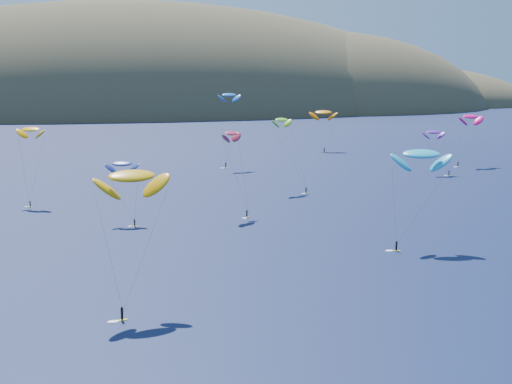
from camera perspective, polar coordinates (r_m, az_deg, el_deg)
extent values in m
ellipsoid|color=#3D3526|center=(631.38, -9.33, 5.34)|extent=(600.00, 300.00, 210.00)
ellipsoid|color=#3D3526|center=(649.75, 5.10, 5.84)|extent=(320.00, 220.00, 156.00)
ellipsoid|color=#3D3526|center=(736.06, 12.80, 6.44)|extent=(240.00, 180.00, 84.00)
cube|color=yellow|center=(192.81, -17.61, -1.15)|extent=(1.28, 0.99, 0.07)
cylinder|color=black|center=(192.67, -17.62, -0.91)|extent=(0.30, 0.30, 1.36)
sphere|color=#8C6047|center=(192.53, -17.63, -0.68)|extent=(0.23, 0.23, 0.23)
ellipsoid|color=#FBA604|center=(196.62, -17.57, 4.81)|extent=(8.75, 7.39, 4.46)
cube|color=yellow|center=(104.27, -10.66, -10.04)|extent=(1.64, 0.79, 0.09)
cylinder|color=black|center=(103.94, -10.68, -9.53)|extent=(0.37, 0.37, 1.69)
sphere|color=#8C6047|center=(103.63, -10.69, -9.01)|extent=(0.28, 0.28, 0.28)
ellipsoid|color=#DF9C09|center=(106.65, -9.92, 1.28)|extent=(11.84, 7.37, 6.14)
cube|color=yellow|center=(204.64, 4.02, -0.09)|extent=(1.40, 0.95, 0.08)
cylinder|color=black|center=(204.50, 4.03, 0.14)|extent=(0.32, 0.32, 1.46)
sphere|color=#8C6047|center=(204.36, 4.03, 0.38)|extent=(0.24, 0.24, 0.24)
ellipsoid|color=#61B91E|center=(208.61, 2.07, 5.80)|extent=(8.06, 6.27, 4.08)
cube|color=yellow|center=(256.99, -2.44, 1.95)|extent=(1.63, 0.82, 0.09)
cylinder|color=black|center=(256.86, -2.44, 2.17)|extent=(0.37, 0.37, 1.67)
sphere|color=#8C6047|center=(256.74, -2.44, 2.38)|extent=(0.28, 0.28, 0.28)
ellipsoid|color=#1054B3|center=(258.49, -2.16, 7.77)|extent=(9.31, 5.97, 4.80)
cube|color=yellow|center=(142.58, 11.15, -4.63)|extent=(1.66, 0.92, 0.09)
cylinder|color=black|center=(142.33, 11.17, -4.24)|extent=(0.37, 0.37, 1.71)
sphere|color=#8C6047|center=(142.10, 11.18, -3.86)|extent=(0.29, 0.29, 0.29)
ellipsoid|color=#1C9EC8|center=(146.09, 13.08, 2.99)|extent=(12.57, 8.56, 6.41)
cube|color=yellow|center=(246.81, 15.17, 1.29)|extent=(1.41, 0.51, 0.08)
cylinder|color=black|center=(246.69, 15.18, 1.49)|extent=(0.32, 0.32, 1.48)
sphere|color=#8C6047|center=(246.57, 15.19, 1.68)|extent=(0.25, 0.25, 0.25)
ellipsoid|color=#5F1E95|center=(249.13, 14.01, 4.67)|extent=(8.09, 4.23, 4.37)
cube|color=yellow|center=(269.79, 15.85, 1.96)|extent=(1.54, 0.70, 0.08)
cylinder|color=black|center=(269.67, 15.86, 2.15)|extent=(0.35, 0.35, 1.59)
sphere|color=#8C6047|center=(269.56, 15.86, 2.35)|extent=(0.27, 0.27, 0.27)
ellipsoid|color=#DB0568|center=(274.36, 16.82, 5.80)|extent=(11.46, 6.87, 5.98)
cube|color=yellow|center=(171.03, -0.74, -2.04)|extent=(1.29, 1.31, 0.08)
cylinder|color=black|center=(170.85, -0.74, -1.74)|extent=(0.33, 0.33, 1.53)
sphere|color=#8C6047|center=(170.67, -0.74, -1.45)|extent=(0.26, 0.26, 0.26)
ellipsoid|color=#A7223E|center=(173.25, -2.00, 4.73)|extent=(7.50, 7.59, 4.06)
cube|color=yellow|center=(163.77, -9.68, -2.71)|extent=(1.34, 0.62, 0.07)
cylinder|color=black|center=(163.60, -9.69, -2.44)|extent=(0.30, 0.30, 1.38)
sphere|color=#8C6047|center=(163.43, -9.69, -2.16)|extent=(0.23, 0.23, 0.23)
ellipsoid|color=navy|center=(167.55, -10.68, 2.25)|extent=(8.04, 4.88, 4.18)
cube|color=yellow|center=(305.77, 5.48, 3.17)|extent=(1.67, 1.22, 0.09)
cylinder|color=black|center=(305.66, 5.48, 3.36)|extent=(0.39, 0.39, 1.76)
sphere|color=#8C6047|center=(305.54, 5.48, 3.56)|extent=(0.30, 0.30, 0.30)
ellipsoid|color=#CC6500|center=(313.39, 5.40, 6.37)|extent=(12.81, 10.43, 6.50)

